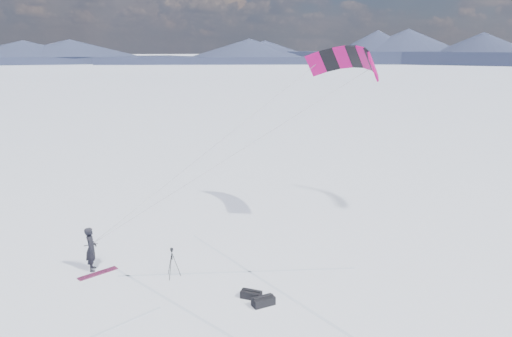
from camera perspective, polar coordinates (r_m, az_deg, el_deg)
name	(u,v)px	position (r m, az deg, el deg)	size (l,w,h in m)	color
ground	(148,302)	(19.03, -12.27, -14.70)	(1800.00, 1800.00, 0.00)	white
horizon_hills	(142,200)	(17.56, -12.90, -3.49)	(704.47, 706.88, 9.22)	#1B203B
snow_tracks	(90,311)	(18.99, -18.43, -15.17)	(13.93, 9.84, 0.01)	silver
snowkiter	(93,270)	(22.10, -18.15, -10.95)	(0.68, 0.44, 1.85)	black
snowboard	(98,273)	(21.66, -17.62, -11.35)	(1.64, 0.31, 0.04)	maroon
tripod	(172,258)	(20.40, -9.58, -10.10)	(0.54, 0.59, 1.23)	black
gear_bag_a	(263,301)	(18.36, 0.84, -14.91)	(0.85, 0.47, 0.36)	black
gear_bag_b	(251,294)	(18.82, -0.56, -14.19)	(0.80, 0.77, 0.34)	black
power_kite	(347,62)	(25.50, 10.35, 11.88)	(13.75, 5.19, 7.98)	#B0055B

